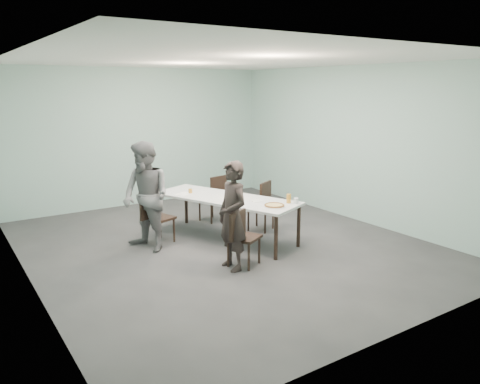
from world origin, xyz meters
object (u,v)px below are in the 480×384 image
chair_far_right (215,195)px  diner_far (146,197)px  chair_far_left (155,215)px  chair_near_right (263,203)px  beer_glass (289,198)px  water_tumbler (296,201)px  amber_tumbler (190,191)px  pizza (274,205)px  chair_near_left (241,234)px  tealight (232,197)px  side_plate (257,201)px  table (226,200)px  diner_near (233,216)px

chair_far_right → diner_far: diner_far is taller
chair_far_left → chair_near_right: 2.03m
beer_glass → water_tumbler: 0.12m
amber_tumbler → beer_glass: bearing=-56.5°
pizza → amber_tumbler: 1.70m
chair_near_left → beer_glass: (1.13, 0.30, 0.32)m
tealight → pizza: bearing=-75.5°
diner_far → beer_glass: 2.29m
diner_far → side_plate: size_ratio=9.80×
chair_far_left → tealight: chair_far_left is taller
table → chair_far_left: chair_far_left is taller
chair_near_left → chair_far_right: 2.55m
chair_far_right → diner_far: bearing=14.3°
side_plate → water_tumbler: (0.44, -0.47, 0.04)m
diner_far → diner_near: bearing=9.2°
beer_glass → water_tumbler: size_ratio=1.67×
diner_near → beer_glass: diner_near is taller
diner_near → beer_glass: bearing=103.6°
amber_tumbler → side_plate: bearing=-60.8°
chair_near_left → pizza: chair_near_left is taller
water_tumbler → chair_far_left: bearing=141.6°
chair_far_right → chair_near_right: bearing=101.1°
chair_far_right → side_plate: bearing=71.4°
chair_near_right → beer_glass: (-0.26, -1.05, 0.32)m
chair_far_left → diner_near: diner_near is taller
chair_far_left → water_tumbler: (1.82, -1.44, 0.29)m
diner_far → water_tumbler: diner_far is taller
chair_far_right → side_plate: 1.72m
water_tumbler → tealight: (-0.64, 0.91, -0.02)m
chair_far_right → beer_glass: bearing=82.6°
table → beer_glass: bearing=-55.0°
tealight → amber_tumbler: amber_tumbler is taller
table → diner_near: size_ratio=1.74×
table → diner_far: size_ratio=1.56×
water_tumbler → table: bearing=125.6°
diner_near → amber_tumbler: diner_near is taller
chair_far_left → chair_near_left: bearing=-88.5°
chair_far_left → side_plate: 1.71m
pizza → beer_glass: 0.35m
chair_far_left → chair_far_right: (1.57, 0.71, 0.00)m
water_tumbler → tealight: 1.11m
chair_near_right → side_plate: (-0.62, -0.68, 0.25)m
water_tumbler → side_plate: bearing=133.5°
chair_near_right → amber_tumbler: size_ratio=10.88×
chair_near_right → water_tumbler: bearing=53.3°
diner_near → pizza: diner_near is taller
pizza → tealight: tealight is taller
amber_tumbler → diner_near: bearing=-98.3°
pizza → beer_glass: bearing=9.8°
amber_tumbler → diner_far: bearing=-160.3°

